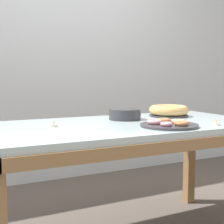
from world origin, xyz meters
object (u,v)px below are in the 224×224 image
object	(u,v)px
tealight_near_front	(216,124)
plate_stack	(125,114)
pastry_platter	(169,124)
tealight_near_cakes	(133,115)
cake_chocolate_round	(169,111)
tealight_right_edge	(54,125)

from	to	relation	value
tealight_near_front	plate_stack	bearing A→B (deg)	127.86
pastry_platter	tealight_near_cakes	world-z (taller)	same
tealight_near_front	tealight_near_cakes	bearing A→B (deg)	109.16
cake_chocolate_round	plate_stack	world-z (taller)	cake_chocolate_round
cake_chocolate_round	tealight_near_cakes	bearing A→B (deg)	150.77
plate_stack	tealight_near_cakes	world-z (taller)	plate_stack
pastry_platter	plate_stack	distance (m)	0.39
cake_chocolate_round	tealight_near_front	bearing A→B (deg)	-91.52
cake_chocolate_round	pastry_platter	world-z (taller)	cake_chocolate_round
plate_stack	tealight_right_edge	xyz separation A→B (m)	(-0.51, -0.12, -0.02)
tealight_near_cakes	tealight_right_edge	bearing A→B (deg)	-157.73
cake_chocolate_round	plate_stack	bearing A→B (deg)	-176.07
tealight_near_cakes	pastry_platter	bearing A→B (deg)	-96.69
pastry_platter	tealight_near_front	size ratio (longest dim) A/B	8.15
tealight_near_front	tealight_near_cakes	size ratio (longest dim) A/B	1.00
plate_stack	pastry_platter	bearing A→B (deg)	-77.71
pastry_platter	tealight_near_cakes	bearing A→B (deg)	83.31
pastry_platter	cake_chocolate_round	bearing A→B (deg)	54.63
tealight_near_front	tealight_right_edge	distance (m)	0.93
tealight_near_front	tealight_near_cakes	world-z (taller)	same
pastry_platter	tealight_right_edge	distance (m)	0.64
tealight_right_edge	tealight_near_cakes	size ratio (longest dim) A/B	1.00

